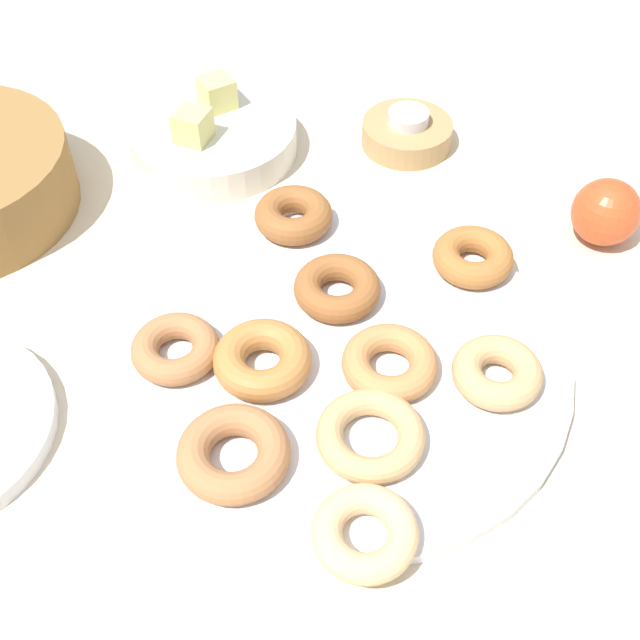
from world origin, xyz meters
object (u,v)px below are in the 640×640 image
(donut_3, at_px, (234,453))
(donut_7, at_px, (294,215))
(tealight, at_px, (408,118))
(melon_chunk_left, at_px, (193,126))
(fruit_bowl, at_px, (213,138))
(candle_holder, at_px, (407,134))
(donut_5, at_px, (390,363))
(donut_8, at_px, (473,257))
(donut_4, at_px, (371,435))
(donut_0, at_px, (365,533))
(donut_6, at_px, (497,372))
(donut_9, at_px, (337,288))
(apple, at_px, (606,212))
(donut_plate, at_px, (348,359))
(donut_1, at_px, (262,360))
(melon_chunk_right, at_px, (217,93))
(donut_2, at_px, (175,349))

(donut_3, distance_m, donut_7, 0.29)
(tealight, xyz_separation_m, melon_chunk_left, (-0.16, 0.19, 0.02))
(fruit_bowl, bearing_deg, candle_holder, -56.26)
(donut_5, bearing_deg, donut_8, -3.82)
(donut_3, bearing_deg, donut_4, -50.51)
(donut_0, distance_m, donut_5, 0.17)
(donut_3, bearing_deg, fruit_bowl, 37.35)
(donut_3, xyz_separation_m, donut_6, (0.18, -0.15, -0.00))
(donut_5, bearing_deg, donut_3, 155.69)
(donut_9, bearing_deg, donut_3, -174.78)
(donut_6, relative_size, tealight, 1.66)
(donut_9, distance_m, apple, 0.30)
(donut_9, bearing_deg, donut_plate, -142.21)
(donut_6, relative_size, fruit_bowl, 0.41)
(donut_8, xyz_separation_m, apple, (0.12, -0.10, 0.01))
(donut_1, distance_m, melon_chunk_right, 0.38)
(melon_chunk_left, relative_size, apple, 0.51)
(melon_chunk_right, relative_size, apple, 0.51)
(donut_0, xyz_separation_m, donut_2, (0.07, 0.23, 0.00))
(donut_plate, bearing_deg, tealight, 17.22)
(donut_plate, bearing_deg, donut_9, 37.79)
(donut_plate, xyz_separation_m, donut_6, (0.04, -0.13, 0.02))
(donut_0, height_order, donut_3, donut_3)
(donut_plate, xyz_separation_m, melon_chunk_left, (0.17, 0.29, 0.05))
(donut_0, distance_m, donut_7, 0.36)
(donut_1, relative_size, donut_7, 1.07)
(donut_2, height_order, fruit_bowl, fruit_bowl)
(donut_1, height_order, fruit_bowl, donut_1)
(donut_3, height_order, candle_holder, donut_3)
(donut_4, bearing_deg, apple, -13.45)
(tealight, xyz_separation_m, melon_chunk_right, (-0.09, 0.20, 0.02))
(donut_4, bearing_deg, donut_1, 80.09)
(donut_plate, height_order, apple, apple)
(donut_6, bearing_deg, donut_4, 149.74)
(donut_9, bearing_deg, donut_2, 147.18)
(donut_2, bearing_deg, donut_6, -65.45)
(donut_5, height_order, donut_6, donut_6)
(donut_4, distance_m, apple, 0.37)
(donut_0, bearing_deg, tealight, 22.51)
(donut_0, height_order, donut_4, donut_0)
(donut_2, distance_m, donut_5, 0.19)
(donut_2, height_order, donut_5, same)
(donut_plate, bearing_deg, melon_chunk_right, 52.30)
(donut_4, bearing_deg, donut_0, -155.08)
(melon_chunk_right, bearing_deg, donut_7, -123.00)
(donut_3, relative_size, donut_7, 1.13)
(donut_9, bearing_deg, donut_5, -123.45)
(tealight, xyz_separation_m, apple, (-0.05, -0.25, -0.00))
(donut_7, bearing_deg, melon_chunk_right, 57.00)
(donut_7, height_order, apple, apple)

